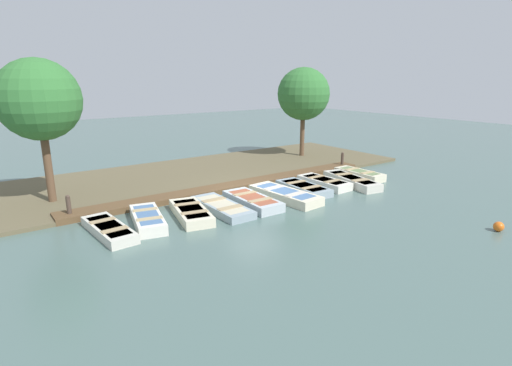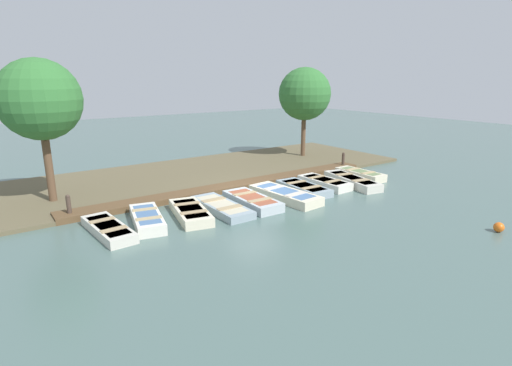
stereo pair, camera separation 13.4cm
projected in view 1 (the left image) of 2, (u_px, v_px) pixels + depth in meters
The scene contains 18 objects.
ground_plane at pixel (253, 196), 18.30m from camera, with size 80.00×80.00×0.00m, color #4C6660.
shore_bank at pixel (202, 173), 22.21m from camera, with size 8.00×24.00×0.16m.
dock_walkway at pixel (235, 186), 19.46m from camera, with size 1.06×16.21×0.25m.
rowboat_0 at pixel (109, 229), 13.81m from camera, with size 3.08×1.17×0.35m.
rowboat_1 at pixel (148, 219), 14.68m from camera, with size 2.97×1.57×0.43m.
rowboat_2 at pixel (191, 212), 15.46m from camera, with size 3.09×1.68×0.40m.
rowboat_3 at pixel (222, 207), 16.20m from camera, with size 3.34×1.16×0.33m.
rowboat_4 at pixel (252, 201), 16.89m from camera, with size 3.07×1.26×0.40m.
rowboat_5 at pixel (285, 195), 17.73m from camera, with size 3.67×1.53×0.41m.
rowboat_6 at pixel (303, 188), 18.88m from camera, with size 2.95×1.29×0.37m.
rowboat_7 at pixel (324, 182), 19.81m from camera, with size 2.83×1.13×0.40m.
rowboat_8 at pixel (351, 181), 20.15m from camera, with size 3.68×1.65×0.41m.
rowboat_9 at pixel (359, 174), 21.45m from camera, with size 2.77×0.98×0.42m.
mooring_post_near at pixel (69, 207), 15.12m from camera, with size 0.17×0.17×0.98m.
mooring_post_far at pixel (342, 160), 23.59m from camera, with size 0.17×0.17×0.98m.
buoy at pixel (499, 227), 14.05m from camera, with size 0.35×0.35×0.35m.
park_tree_far_left at pixel (39, 100), 15.91m from camera, with size 3.27×3.27×6.03m.
park_tree_left at pixel (303, 94), 25.78m from camera, with size 3.38×3.38×5.89m.
Camera 1 is at (14.31, -10.13, 5.29)m, focal length 28.00 mm.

